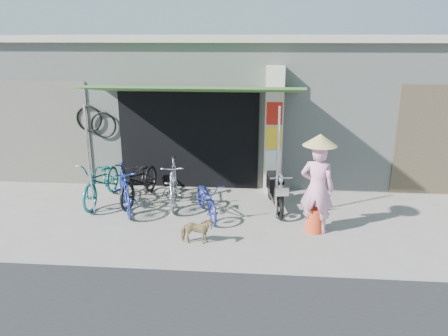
# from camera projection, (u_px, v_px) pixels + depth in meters

# --- Properties ---
(ground) EXTENTS (80.00, 80.00, 0.00)m
(ground) POSITION_uv_depth(u_px,v_px,m) (230.00, 233.00, 8.46)
(ground) COLOR gray
(ground) RESTS_ON ground
(bicycle_shop) EXTENTS (12.30, 5.30, 3.66)m
(bicycle_shop) POSITION_uv_depth(u_px,v_px,m) (243.00, 100.00, 12.77)
(bicycle_shop) COLOR #A1A69E
(bicycle_shop) RESTS_ON ground
(shop_pillar) EXTENTS (0.42, 0.44, 3.00)m
(shop_pillar) POSITION_uv_depth(u_px,v_px,m) (274.00, 131.00, 10.28)
(shop_pillar) COLOR beige
(shop_pillar) RESTS_ON ground
(awning) EXTENTS (4.60, 1.88, 2.72)m
(awning) POSITION_uv_depth(u_px,v_px,m) (194.00, 91.00, 9.35)
(awning) COLOR #36612B
(awning) RESTS_ON ground
(neighbour_left) EXTENTS (2.60, 0.06, 2.60)m
(neighbour_left) POSITION_uv_depth(u_px,v_px,m) (39.00, 133.00, 10.95)
(neighbour_left) COLOR #6B665B
(neighbour_left) RESTS_ON ground
(bike_teal) EXTENTS (0.76, 1.95, 1.01)m
(bike_teal) POSITION_uv_depth(u_px,v_px,m) (102.00, 181.00, 9.89)
(bike_teal) COLOR #176B66
(bike_teal) RESTS_ON ground
(bike_blue) EXTENTS (1.11, 1.70, 1.00)m
(bike_blue) POSITION_uv_depth(u_px,v_px,m) (124.00, 189.00, 9.40)
(bike_blue) COLOR navy
(bike_blue) RESTS_ON ground
(bike_black) EXTENTS (0.95, 2.00, 1.01)m
(bike_black) POSITION_uv_depth(u_px,v_px,m) (140.00, 180.00, 9.93)
(bike_black) COLOR black
(bike_black) RESTS_ON ground
(bike_silver) EXTENTS (0.72, 1.77, 1.03)m
(bike_silver) POSITION_uv_depth(u_px,v_px,m) (174.00, 183.00, 9.73)
(bike_silver) COLOR #A0A1A5
(bike_silver) RESTS_ON ground
(bike_navy) EXTENTS (1.04, 1.59, 0.79)m
(bike_navy) POSITION_uv_depth(u_px,v_px,m) (207.00, 198.00, 9.12)
(bike_navy) COLOR navy
(bike_navy) RESTS_ON ground
(street_dog) EXTENTS (0.61, 0.30, 0.51)m
(street_dog) POSITION_uv_depth(u_px,v_px,m) (196.00, 231.00, 7.94)
(street_dog) COLOR tan
(street_dog) RESTS_ON ground
(moped) EXTENTS (0.51, 1.61, 0.91)m
(moped) POSITION_uv_depth(u_px,v_px,m) (275.00, 191.00, 9.52)
(moped) COLOR black
(moped) RESTS_ON ground
(nun) EXTENTS (0.74, 0.64, 1.94)m
(nun) POSITION_uv_depth(u_px,v_px,m) (317.00, 185.00, 8.26)
(nun) COLOR #E69BBB
(nun) RESTS_ON ground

